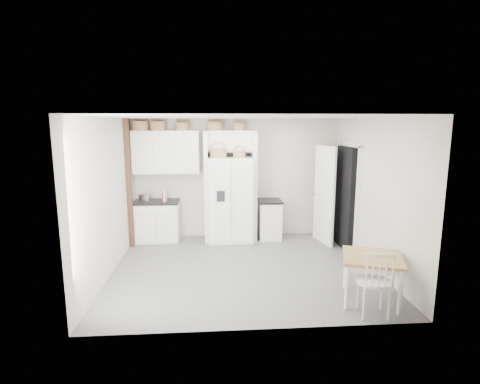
{
  "coord_description": "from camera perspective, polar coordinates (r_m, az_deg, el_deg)",
  "views": [
    {
      "loc": [
        -0.52,
        -6.19,
        2.49
      ],
      "look_at": [
        -0.04,
        0.4,
        1.28
      ],
      "focal_mm": 28.0,
      "sensor_mm": 36.0,
      "label": 1
    }
  ],
  "objects": [
    {
      "name": "basket_fridge_a",
      "position": [
        7.77,
        -3.32,
        5.9
      ],
      "size": [
        0.34,
        0.34,
        0.18
      ],
      "primitive_type": "cylinder",
      "color": "#985837",
      "rests_on": "refrigerator"
    },
    {
      "name": "fridge_panel_left",
      "position": [
        8.01,
        -5.15,
        0.67
      ],
      "size": [
        0.08,
        0.6,
        2.3
      ],
      "primitive_type": "cube",
      "color": "white",
      "rests_on": "floor"
    },
    {
      "name": "counter_left",
      "position": [
        8.15,
        -12.59,
        -1.46
      ],
      "size": [
        0.94,
        0.61,
        0.04
      ],
      "primitive_type": "cube",
      "color": "black",
      "rests_on": "base_cab_left"
    },
    {
      "name": "doorway_void",
      "position": [
        7.82,
        15.93,
        -0.86
      ],
      "size": [
        0.18,
        0.85,
        2.05
      ],
      "primitive_type": "cube",
      "color": "black",
      "rests_on": "floor"
    },
    {
      "name": "ceiling",
      "position": [
        6.22,
        0.61,
        11.36
      ],
      "size": [
        4.5,
        4.5,
        0.0
      ],
      "primitive_type": "plane",
      "color": "white",
      "rests_on": "wall_back"
    },
    {
      "name": "wall_left",
      "position": [
        6.54,
        -19.47,
        -0.74
      ],
      "size": [
        0.0,
        4.0,
        4.0
      ],
      "primitive_type": "plane",
      "rotation": [
        1.57,
        0.0,
        1.57
      ],
      "color": "silver",
      "rests_on": "floor"
    },
    {
      "name": "counter_right",
      "position": [
        8.16,
        4.56,
        -1.38
      ],
      "size": [
        0.5,
        0.6,
        0.04
      ],
      "primitive_type": "cube",
      "color": "black",
      "rests_on": "base_cab_right"
    },
    {
      "name": "toaster",
      "position": [
        8.1,
        -14.33,
        -0.88
      ],
      "size": [
        0.26,
        0.19,
        0.16
      ],
      "primitive_type": "cube",
      "rotation": [
        0.0,
        0.0,
        -0.28
      ],
      "color": "silver",
      "rests_on": "counter_left"
    },
    {
      "name": "cookbook_red",
      "position": [
        8.02,
        -11.55,
        -0.65
      ],
      "size": [
        0.05,
        0.15,
        0.22
      ],
      "primitive_type": "cube",
      "rotation": [
        0.0,
        0.0,
        -0.13
      ],
      "color": "maroon",
      "rests_on": "counter_left"
    },
    {
      "name": "basket_upper_a",
      "position": [
        8.16,
        -14.97,
        9.7
      ],
      "size": [
        0.34,
        0.34,
        0.19
      ],
      "primitive_type": "cylinder",
      "color": "#985837",
      "rests_on": "upper_cabinet"
    },
    {
      "name": "base_cab_left",
      "position": [
        8.25,
        -12.47,
        -4.44
      ],
      "size": [
        0.91,
        0.57,
        0.84
      ],
      "primitive_type": "cube",
      "color": "white",
      "rests_on": "floor"
    },
    {
      "name": "upper_cabinet",
      "position": [
        8.1,
        -11.2,
        5.97
      ],
      "size": [
        1.4,
        0.34,
        0.9
      ],
      "primitive_type": "cube",
      "color": "white",
      "rests_on": "wall_back"
    },
    {
      "name": "bridge_cabinet",
      "position": [
        8.04,
        -1.58,
        7.74
      ],
      "size": [
        1.12,
        0.34,
        0.45
      ],
      "primitive_type": "cube",
      "color": "white",
      "rests_on": "wall_back"
    },
    {
      "name": "floor",
      "position": [
        6.7,
        0.57,
        -11.49
      ],
      "size": [
        4.5,
        4.5,
        0.0
      ],
      "primitive_type": "plane",
      "color": "#4E4E50",
      "rests_on": "ground"
    },
    {
      "name": "windsor_chair",
      "position": [
        5.31,
        19.78,
        -12.75
      ],
      "size": [
        0.5,
        0.47,
        0.92
      ],
      "primitive_type": "cube",
      "rotation": [
        0.0,
        0.0,
        -0.14
      ],
      "color": "white",
      "rests_on": "floor"
    },
    {
      "name": "door_slab",
      "position": [
        8.01,
        12.7,
        -0.45
      ],
      "size": [
        0.21,
        0.79,
        2.05
      ],
      "primitive_type": "cube",
      "rotation": [
        0.0,
        0.0,
        -1.36
      ],
      "color": "white",
      "rests_on": "floor"
    },
    {
      "name": "dining_table",
      "position": [
        5.75,
        19.34,
        -12.33
      ],
      "size": [
        1.01,
        1.01,
        0.66
      ],
      "primitive_type": "cube",
      "rotation": [
        0.0,
        0.0,
        -0.32
      ],
      "color": "brown",
      "rests_on": "floor"
    },
    {
      "name": "basket_upper_c",
      "position": [
        8.05,
        -8.79,
        9.83
      ],
      "size": [
        0.29,
        0.29,
        0.17
      ],
      "primitive_type": "cylinder",
      "color": "#985837",
      "rests_on": "upper_cabinet"
    },
    {
      "name": "basket_bridge_b",
      "position": [
        8.04,
        -0.18,
        9.9
      ],
      "size": [
        0.27,
        0.27,
        0.16
      ],
      "primitive_type": "cylinder",
      "color": "#985837",
      "rests_on": "bridge_cabinet"
    },
    {
      "name": "cookbook_cream",
      "position": [
        8.02,
        -11.35,
        -0.59
      ],
      "size": [
        0.05,
        0.16,
        0.24
      ],
      "primitive_type": "cube",
      "rotation": [
        0.0,
        0.0,
        -0.11
      ],
      "color": "beige",
      "rests_on": "counter_left"
    },
    {
      "name": "wall_back",
      "position": [
        8.29,
        -0.57,
        2.1
      ],
      "size": [
        4.5,
        0.0,
        4.5
      ],
      "primitive_type": "plane",
      "rotation": [
        1.57,
        0.0,
        0.0
      ],
      "color": "silver",
      "rests_on": "floor"
    },
    {
      "name": "basket_fridge_b",
      "position": [
        7.79,
        -0.12,
        5.77
      ],
      "size": [
        0.25,
        0.25,
        0.14
      ],
      "primitive_type": "cylinder",
      "color": "#985837",
      "rests_on": "refrigerator"
    },
    {
      "name": "trim_post",
      "position": [
        7.82,
        -16.57,
        1.16
      ],
      "size": [
        0.09,
        0.09,
        2.6
      ],
      "primitive_type": "cube",
      "color": "black",
      "rests_on": "floor"
    },
    {
      "name": "base_cab_right",
      "position": [
        8.26,
        4.52,
        -4.29
      ],
      "size": [
        0.46,
        0.56,
        0.82
      ],
      "primitive_type": "cube",
      "color": "white",
      "rests_on": "floor"
    },
    {
      "name": "basket_upper_b",
      "position": [
        8.1,
        -12.41,
        9.79
      ],
      "size": [
        0.32,
        0.32,
        0.19
      ],
      "primitive_type": "cylinder",
      "color": "#985837",
      "rests_on": "upper_cabinet"
    },
    {
      "name": "refrigerator",
      "position": [
        8.02,
        -1.48,
        -1.1
      ],
      "size": [
        0.93,
        0.75,
        1.8
      ],
      "primitive_type": "cube",
      "color": "white",
      "rests_on": "floor"
    },
    {
      "name": "wall_right",
      "position": [
        6.89,
        19.58,
        -0.21
      ],
      "size": [
        0.0,
        4.0,
        4.0
      ],
      "primitive_type": "plane",
      "rotation": [
        1.57,
        0.0,
        -1.57
      ],
      "color": "silver",
      "rests_on": "floor"
    },
    {
      "name": "basket_bridge_a",
      "position": [
        8.02,
        -3.86,
        9.99
      ],
      "size": [
        0.33,
        0.33,
        0.19
      ],
      "primitive_type": "cylinder",
      "color": "#985837",
      "rests_on": "bridge_cabinet"
    },
    {
      "name": "fridge_panel_right",
      "position": [
        8.05,
        2.12,
        0.76
      ],
      "size": [
        0.08,
        0.6,
        2.3
      ],
      "primitive_type": "cube",
      "color": "white",
      "rests_on": "floor"
    }
  ]
}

